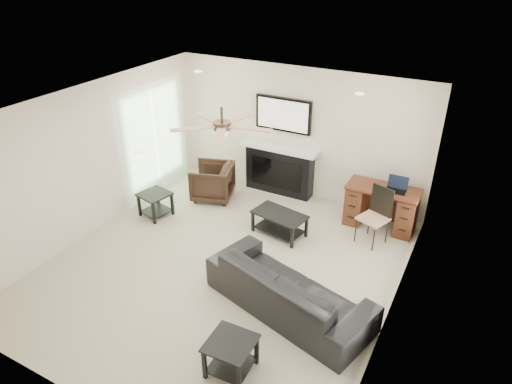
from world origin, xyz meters
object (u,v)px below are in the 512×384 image
at_px(fireplace_unit, 280,148).
at_px(desk, 381,207).
at_px(sofa, 289,289).
at_px(coffee_table, 279,224).
at_px(armchair, 212,182).

height_order(fireplace_unit, desk, fireplace_unit).
bearing_deg(sofa, coffee_table, -45.05).
bearing_deg(desk, armchair, -171.01).
bearing_deg(fireplace_unit, desk, -8.92).
relative_size(coffee_table, fireplace_unit, 0.47).
relative_size(sofa, coffee_table, 2.58).
height_order(coffee_table, desk, desk).
xyz_separation_m(sofa, fireplace_unit, (-1.57, 2.98, 0.62)).
height_order(armchair, fireplace_unit, fireplace_unit).
distance_m(coffee_table, fireplace_unit, 1.71).
relative_size(sofa, fireplace_unit, 1.22).
height_order(sofa, desk, desk).
height_order(armchair, desk, desk).
height_order(coffee_table, fireplace_unit, fireplace_unit).
bearing_deg(coffee_table, fireplace_unit, 126.61).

